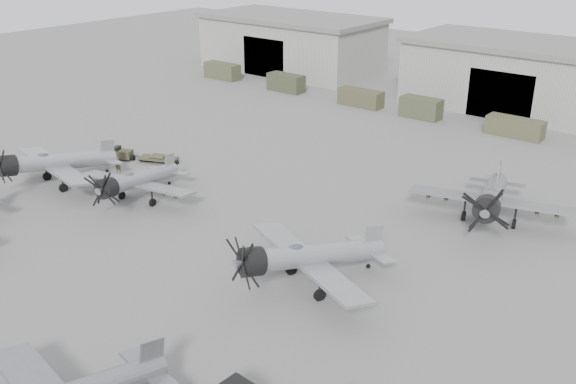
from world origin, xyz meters
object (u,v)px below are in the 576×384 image
at_px(aircraft_mid_0, 51,163).
at_px(aircraft_mid_2, 303,257).
at_px(tug_trailer, 136,156).
at_px(ground_crew, 118,166).
at_px(aircraft_far_1, 491,198).
at_px(aircraft_mid_1, 134,181).

height_order(aircraft_mid_0, aircraft_mid_2, aircraft_mid_2).
xyz_separation_m(tug_trailer, ground_crew, (1.48, -3.38, 0.27)).
relative_size(aircraft_mid_0, aircraft_far_1, 0.97).
relative_size(aircraft_mid_0, ground_crew, 8.00).
distance_m(tug_trailer, ground_crew, 3.70).
xyz_separation_m(aircraft_mid_2, aircraft_far_1, (5.86, 17.01, 0.09)).
height_order(aircraft_mid_1, tug_trailer, aircraft_mid_1).
bearing_deg(aircraft_mid_2, aircraft_mid_1, -163.04).
height_order(aircraft_mid_0, ground_crew, aircraft_mid_0).
distance_m(aircraft_far_1, tug_trailer, 35.23).
bearing_deg(aircraft_far_1, aircraft_mid_1, -165.92).
xyz_separation_m(aircraft_mid_2, ground_crew, (-26.90, 5.49, -1.50)).
height_order(aircraft_mid_0, aircraft_far_1, aircraft_far_1).
height_order(aircraft_far_1, ground_crew, aircraft_far_1).
distance_m(aircraft_mid_0, aircraft_far_1, 38.87).
height_order(aircraft_mid_2, tug_trailer, aircraft_mid_2).
xyz_separation_m(aircraft_mid_0, tug_trailer, (0.55, 9.22, -1.77)).
bearing_deg(ground_crew, aircraft_far_1, -47.13).
height_order(aircraft_far_1, tug_trailer, aircraft_far_1).
bearing_deg(aircraft_mid_1, aircraft_far_1, 18.61).
xyz_separation_m(aircraft_mid_1, aircraft_far_1, (25.74, 15.04, 0.34)).
bearing_deg(aircraft_mid_2, ground_crew, -168.92).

